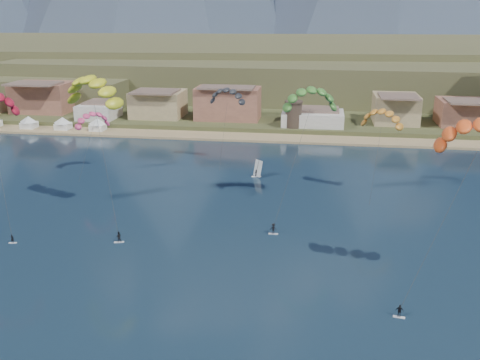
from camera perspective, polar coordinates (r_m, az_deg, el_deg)
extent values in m
plane|color=black|center=(72.06, -3.94, -15.46)|extent=(2400.00, 2400.00, 0.00)
cube|color=tan|center=(169.86, 3.73, 4.44)|extent=(2200.00, 12.00, 0.90)
cube|color=#4C4929|center=(620.10, 7.51, 14.04)|extent=(2200.00, 900.00, 4.00)
cube|color=brown|center=(281.54, 14.16, 11.20)|extent=(320.00, 150.00, 15.00)
cube|color=brown|center=(324.43, -1.01, 12.80)|extent=(380.00, 170.00, 18.00)
cylinder|color=#47382D|center=(176.13, 5.63, 6.79)|extent=(5.20, 5.20, 8.00)
cylinder|color=#47382D|center=(175.36, 5.67, 8.16)|extent=(5.82, 5.82, 0.60)
cube|color=white|center=(194.18, -21.25, 5.40)|extent=(4.50, 4.50, 2.00)
pyramid|color=white|center=(193.61, -21.35, 6.26)|extent=(6.40, 6.40, 2.00)
cube|color=white|center=(188.55, -18.06, 5.39)|extent=(4.50, 4.50, 2.00)
pyramid|color=white|center=(187.97, -18.15, 6.28)|extent=(6.40, 6.40, 2.00)
cube|color=white|center=(183.54, -14.69, 5.37)|extent=(4.50, 4.50, 2.00)
pyramid|color=white|center=(182.95, -14.76, 6.28)|extent=(6.40, 6.40, 2.00)
cube|color=silver|center=(103.32, -22.73, -6.10)|extent=(1.40, 0.58, 0.09)
imported|color=black|center=(103.00, -22.79, -5.67)|extent=(0.61, 0.45, 1.57)
cylinder|color=#262626|center=(106.82, -23.82, 0.53)|extent=(0.05, 0.05, 24.07)
cube|color=silver|center=(97.96, -12.57, -6.37)|extent=(1.77, 1.00, 0.11)
imported|color=black|center=(97.55, -12.61, -5.82)|extent=(1.13, 0.99, 1.95)
cylinder|color=#262626|center=(100.95, -13.89, 1.29)|extent=(0.05, 0.05, 25.67)
cube|color=silver|center=(77.38, 16.34, -13.63)|extent=(1.63, 0.74, 0.10)
imported|color=black|center=(76.90, 16.40, -13.02)|extent=(1.12, 0.62, 1.81)
cylinder|color=#262626|center=(77.14, 20.12, -4.98)|extent=(0.05, 0.05, 23.48)
cube|color=silver|center=(99.14, 3.51, -5.65)|extent=(1.73, 0.59, 0.11)
imported|color=black|center=(98.73, 3.52, -5.10)|extent=(1.30, 0.79, 1.97)
cylinder|color=#262626|center=(102.70, 5.53, 1.44)|extent=(0.05, 0.05, 25.07)
cylinder|color=#262626|center=(133.45, -15.64, 2.63)|extent=(0.04, 0.04, 13.94)
cylinder|color=#262626|center=(137.01, -1.62, 4.57)|extent=(0.04, 0.04, 17.50)
cylinder|color=#262626|center=(116.72, 14.51, 1.44)|extent=(0.04, 0.04, 16.84)
cube|color=silver|center=(131.51, 1.72, 0.37)|extent=(2.39, 1.14, 0.11)
imported|color=black|center=(131.25, 1.72, 0.74)|extent=(0.90, 0.69, 1.65)
cube|color=white|center=(130.86, 1.89, 1.23)|extent=(1.40, 2.62, 3.95)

